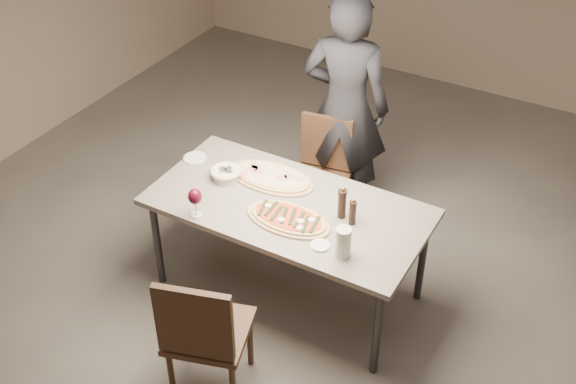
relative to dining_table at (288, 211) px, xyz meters
The scene contains 14 objects.
room 0.71m from the dining_table, ahead, with size 7.00×7.00×7.00m.
dining_table is the anchor object (origin of this frame).
zucchini_pizza 0.18m from the dining_table, 59.62° to the right, with size 0.57×0.31×0.05m.
ham_pizza 0.31m from the dining_table, 141.54° to the left, with size 0.62×0.34×0.04m.
bread_basket 0.52m from the dining_table, behind, with size 0.21×0.21×0.08m.
oil_dish 0.46m from the dining_table, 35.30° to the right, with size 0.12×0.12×0.01m.
pepper_mill_left 0.39m from the dining_table, ahead, with size 0.06×0.06×0.23m.
pepper_mill_right 0.46m from the dining_table, ahead, with size 0.05×0.05×0.19m.
carafe 0.61m from the dining_table, 27.23° to the right, with size 0.09×0.09×0.20m.
wine_glass 0.62m from the dining_table, 139.68° to the right, with size 0.09×0.09×0.20m.
side_plate 0.84m from the dining_table, behind, with size 0.16×0.16×0.01m.
chair_near 1.02m from the dining_table, 88.49° to the right, with size 0.57×0.57×0.96m.
chair_far 0.86m from the dining_table, 101.85° to the left, with size 0.47×0.47×0.87m.
diner 1.09m from the dining_table, 96.12° to the left, with size 0.66×0.43×1.81m, color black.
Camera 1 is at (1.81, -3.20, 3.58)m, focal length 45.00 mm.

